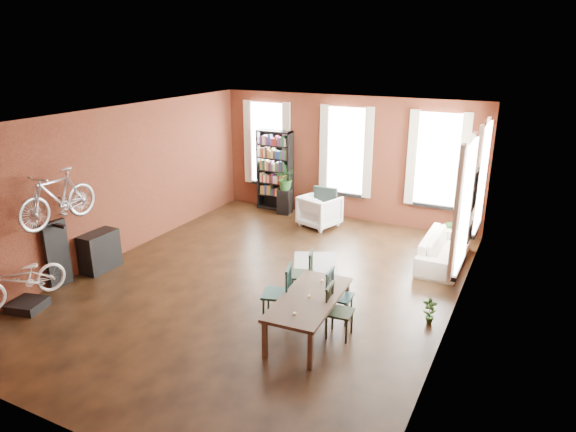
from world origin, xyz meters
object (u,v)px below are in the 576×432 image
Objects in this scene: dining_chair_c at (340,312)px; bookshelf at (275,171)px; cream_sofa at (445,245)px; bike_trainer at (28,305)px; dining_chair_a at (277,294)px; bicycle_floor at (17,260)px; dining_chair_b at (301,274)px; white_armchair at (320,209)px; plant_stand at (285,202)px; dining_chair_d at (339,296)px; dining_table at (309,315)px; console_table at (100,251)px.

dining_chair_c is 6.75m from bookshelf.
cream_sofa is 8.11m from bike_trainer.
bookshelf is at bearing -167.89° from dining_chair_a.
bicycle_floor is (-6.15, -5.34, 0.54)m from cream_sofa.
dining_chair_b is 1.03× the size of white_armchair.
plant_stand is at bearing 30.24° from dining_chair_c.
dining_chair_c is at bearing 165.78° from cream_sofa.
bike_trainer is (-6.11, -5.32, -0.33)m from cream_sofa.
dining_chair_d reaches higher than plant_stand.
cream_sofa is 4.74m from plant_stand.
white_armchair is at bearing 22.09° from dining_chair_c.
cream_sofa is (1.40, 3.81, 0.09)m from dining_table.
dining_chair_d is (0.28, 0.60, 0.12)m from dining_table.
cream_sofa is at bearing -178.27° from white_armchair.
dining_chair_b is at bearing 118.32° from dining_table.
bookshelf is 4.09× the size of bike_trainer.
dining_chair_a is 1.09× the size of dining_chair_b.
dining_chair_c reaches higher than console_table.
dining_chair_a is 0.45× the size of bookshelf.
bookshelf is 1.06× the size of cream_sofa.
dining_chair_a is 1.86× the size of bike_trainer.
dining_chair_a is (-0.64, 0.12, 0.18)m from dining_table.
white_armchair is 1.35m from plant_stand.
dining_chair_b is at bearing 143.58° from cream_sofa.
dining_chair_b is 4.82m from bike_trainer.
white_armchair is (1.69, -0.76, -0.66)m from bookshelf.
dining_chair_a is at bearing -2.61° from console_table.
dining_chair_d is at bearing 22.86° from bike_trainer.
dining_chair_a reaches higher than bike_trainer.
dining_chair_d is 0.42× the size of cream_sofa.
dining_table is 0.68m from dining_chair_a.
bookshelf is 1.96m from white_armchair.
dining_table is 0.86× the size of bookshelf.
console_table is 0.51× the size of bicycle_floor.
bicycle_floor is (-1.20, -7.04, -0.15)m from bookshelf.
bike_trainer is (-5.00, -2.11, -0.36)m from dining_chair_d.
white_armchair is (-2.15, 4.15, 0.00)m from dining_chair_d.
dining_chair_d is at bearing 160.82° from cream_sofa.
dining_chair_d is 4.67m from white_armchair.
white_armchair is 0.43× the size of cream_sofa.
dining_chair_d reaches higher than cream_sofa.
dining_table is 1.89× the size of dining_chair_a.
cream_sofa is at bearing -18.94° from dining_chair_c.
dining_chair_c is at bearing 33.24° from dining_chair_b.
dining_chair_d is 0.99× the size of white_armchair.
dining_chair_a reaches higher than dining_chair_c.
dining_table is at bearing -57.19° from bookshelf.
dining_chair_c is 1.60× the size of bike_trainer.
dining_chair_c is 0.98× the size of dining_chair_d.
cream_sofa is at bearing 134.82° from dining_chair_a.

